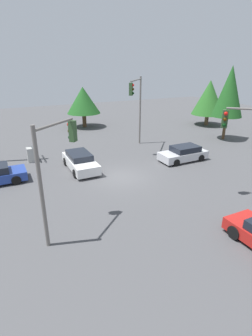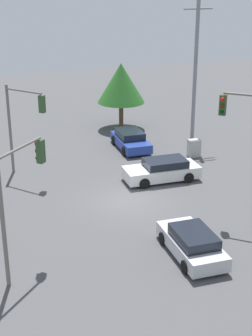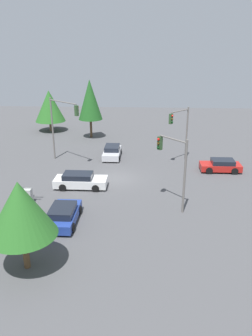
% 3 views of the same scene
% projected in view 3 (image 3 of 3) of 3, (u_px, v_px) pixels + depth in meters
% --- Properties ---
extents(ground_plane, '(80.00, 80.00, 0.00)m').
position_uv_depth(ground_plane, '(115.00, 179.00, 31.77)').
color(ground_plane, '#4C4C4F').
extents(sedan_blue, '(2.03, 4.23, 1.33)m').
position_uv_depth(sedan_blue, '(63.00, 215.00, 23.60)').
color(sedan_blue, '#233D93').
rests_on(sedan_blue, ground_plane).
extents(sedan_silver, '(1.98, 4.30, 1.33)m').
position_uv_depth(sedan_silver, '(112.00, 152.00, 37.75)').
color(sedan_silver, silver).
rests_on(sedan_silver, ground_plane).
extents(sedan_white, '(4.72, 1.98, 1.37)m').
position_uv_depth(sedan_white, '(80.00, 181.00, 29.55)').
color(sedan_white, silver).
rests_on(sedan_white, ground_plane).
extents(sedan_red, '(4.07, 1.94, 1.26)m').
position_uv_depth(sedan_red, '(221.00, 165.00, 33.44)').
color(sedan_red, red).
rests_on(sedan_red, ground_plane).
extents(traffic_signal_main, '(2.15, 2.37, 5.80)m').
position_uv_depth(traffic_signal_main, '(174.00, 160.00, 24.80)').
color(traffic_signal_main, slate).
rests_on(traffic_signal_main, ground_plane).
extents(traffic_signal_cross, '(2.31, 2.51, 5.93)m').
position_uv_depth(traffic_signal_cross, '(181.00, 126.00, 35.14)').
color(traffic_signal_cross, slate).
rests_on(traffic_signal_cross, ground_plane).
extents(traffic_signal_aux, '(3.69, 3.13, 6.92)m').
position_uv_depth(traffic_signal_aux, '(61.00, 120.00, 34.76)').
color(traffic_signal_aux, slate).
rests_on(traffic_signal_aux, ground_plane).
extents(electrical_cabinet, '(0.83, 0.61, 1.23)m').
position_uv_depth(electrical_cabinet, '(27.00, 196.00, 26.62)').
color(electrical_cabinet, '#B2B2AD').
rests_on(electrical_cabinet, ground_plane).
extents(tree_far, '(4.45, 4.45, 6.07)m').
position_uv_depth(tree_far, '(50.00, 106.00, 48.55)').
color(tree_far, brown).
rests_on(tree_far, ground_plane).
extents(tree_left, '(3.86, 3.86, 5.38)m').
position_uv_depth(tree_left, '(20.00, 209.00, 17.70)').
color(tree_left, brown).
rests_on(tree_left, ground_plane).
extents(tree_right, '(3.28, 3.28, 7.97)m').
position_uv_depth(tree_right, '(90.00, 100.00, 44.41)').
color(tree_right, '#4C3823').
rests_on(tree_right, ground_plane).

